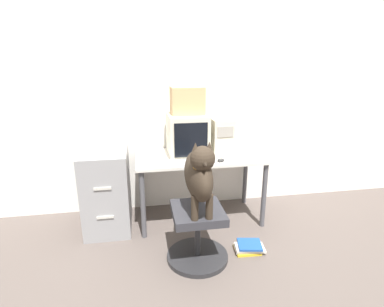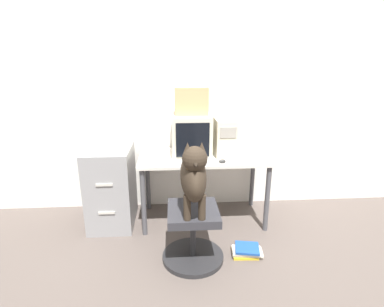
{
  "view_description": "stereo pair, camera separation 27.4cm",
  "coord_description": "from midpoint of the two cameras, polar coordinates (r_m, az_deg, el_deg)",
  "views": [
    {
      "loc": [
        -0.59,
        -2.58,
        1.66
      ],
      "look_at": [
        -0.14,
        0.01,
        0.85
      ],
      "focal_mm": 28.0,
      "sensor_mm": 36.0,
      "label": 1
    },
    {
      "loc": [
        -0.32,
        -2.61,
        1.66
      ],
      "look_at": [
        -0.14,
        0.01,
        0.85
      ],
      "focal_mm": 28.0,
      "sensor_mm": 36.0,
      "label": 2
    }
  ],
  "objects": [
    {
      "name": "ground_plane",
      "position": [
        3.11,
        0.1,
        -15.09
      ],
      "size": [
        12.0,
        12.0,
        0.0
      ],
      "primitive_type": "plane",
      "color": "#564C47"
    },
    {
      "name": "wall_back",
      "position": [
        3.38,
        -2.08,
        10.98
      ],
      "size": [
        8.0,
        0.05,
        2.6
      ],
      "color": "white",
      "rests_on": "ground_plane"
    },
    {
      "name": "desk",
      "position": [
        3.14,
        -0.95,
        -1.96
      ],
      "size": [
        1.33,
        0.67,
        0.73
      ],
      "color": "silver",
      "rests_on": "ground_plane"
    },
    {
      "name": "crt_monitor",
      "position": [
        3.09,
        -3.45,
        3.58
      ],
      "size": [
        0.39,
        0.47,
        0.43
      ],
      "color": "beige",
      "rests_on": "desk"
    },
    {
      "name": "pc_tower",
      "position": [
        3.17,
        2.8,
        3.5
      ],
      "size": [
        0.21,
        0.44,
        0.38
      ],
      "color": "beige",
      "rests_on": "desk"
    },
    {
      "name": "keyboard",
      "position": [
        2.87,
        -2.56,
        -1.62
      ],
      "size": [
        0.43,
        0.17,
        0.03
      ],
      "color": "silver",
      "rests_on": "desk"
    },
    {
      "name": "computer_mouse",
      "position": [
        2.9,
        2.83,
        -1.33
      ],
      "size": [
        0.07,
        0.04,
        0.04
      ],
      "color": "#333333",
      "rests_on": "desk"
    },
    {
      "name": "office_chair",
      "position": [
        2.65,
        -1.99,
        -15.08
      ],
      "size": [
        0.54,
        0.54,
        0.48
      ],
      "color": "#262628",
      "rests_on": "ground_plane"
    },
    {
      "name": "dog",
      "position": [
        2.37,
        -2.01,
        -3.98
      ],
      "size": [
        0.21,
        0.6,
        0.62
      ],
      "color": "#33281E",
      "rests_on": "office_chair"
    },
    {
      "name": "filing_cabinet",
      "position": [
        3.21,
        -18.28,
        -6.65
      ],
      "size": [
        0.44,
        0.61,
        0.83
      ],
      "color": "gray",
      "rests_on": "ground_plane"
    },
    {
      "name": "cardboard_box",
      "position": [
        3.03,
        -3.58,
        10.03
      ],
      "size": [
        0.32,
        0.27,
        0.27
      ],
      "color": "tan",
      "rests_on": "crt_monitor"
    },
    {
      "name": "book_stack_floor",
      "position": [
        2.88,
        7.97,
        -17.38
      ],
      "size": [
        0.29,
        0.22,
        0.08
      ],
      "color": "gold",
      "rests_on": "ground_plane"
    }
  ]
}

